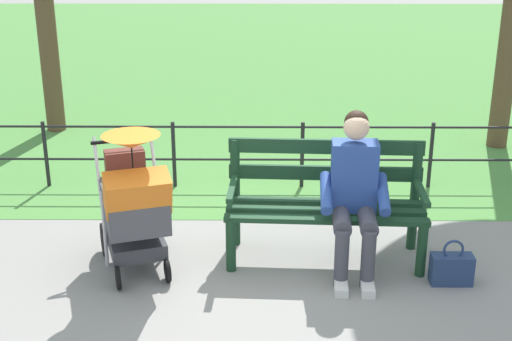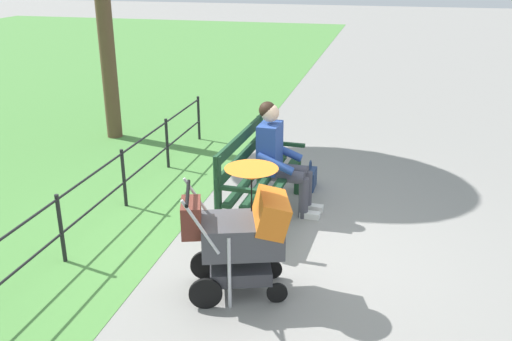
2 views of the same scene
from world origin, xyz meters
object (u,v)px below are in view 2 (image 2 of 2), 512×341
object	(u,v)px
person_on_bench	(279,155)
handbag	(310,179)
park_bench	(255,172)
stroller	(243,230)

from	to	relation	value
person_on_bench	handbag	xyz separation A→B (m)	(-0.74, 0.25, -0.55)
park_bench	stroller	xyz separation A→B (m)	(1.51, 0.26, 0.07)
person_on_bench	handbag	size ratio (longest dim) A/B	3.45
person_on_bench	stroller	world-z (taller)	person_on_bench
stroller	handbag	world-z (taller)	stroller
stroller	handbag	size ratio (longest dim) A/B	3.11
park_bench	handbag	size ratio (longest dim) A/B	4.39
person_on_bench	stroller	distance (m)	1.72
handbag	person_on_bench	bearing A→B (deg)	-18.86
stroller	handbag	xyz separation A→B (m)	(-2.46, 0.22, -0.47)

